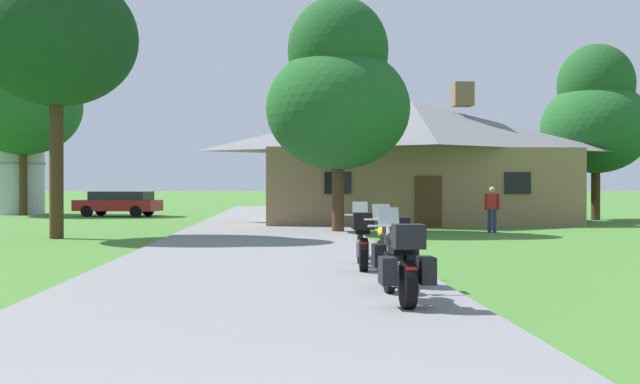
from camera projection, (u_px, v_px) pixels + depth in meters
ground_plane at (266, 241)px, 22.82m from camera, size 500.00×500.00×0.00m
asphalt_driveway at (264, 245)px, 20.82m from camera, size 6.40×80.00×0.06m
motorcycle_black_nearest_to_camera at (401, 263)px, 10.23m from camera, size 0.73×2.08×1.30m
motorcycle_yellow_second_in_row at (391, 250)px, 12.44m from camera, size 0.73×2.08×1.30m
motorcycle_red_farthest_in_row at (362, 240)px, 14.62m from camera, size 0.66×2.08×1.30m
stone_lodge at (412, 160)px, 34.22m from camera, size 14.13×8.26×6.51m
bystander_red_shirt_near_lodge at (492, 207)px, 26.64m from camera, size 0.51×0.35×1.67m
tree_left_far at (23, 92)px, 42.74m from camera, size 6.69×6.69×11.54m
tree_by_lodge_front at (338, 91)px, 26.63m from camera, size 5.20×5.20×8.53m
tree_right_of_lodge at (596, 115)px, 36.72m from camera, size 5.35×5.35×8.76m
tree_left_near at (56, 19)px, 23.67m from camera, size 5.19×5.19×10.49m
metal_silo_distant at (17, 157)px, 44.48m from camera, size 3.33×3.33×6.90m
parked_red_suv_far_left at (119, 203)px, 41.08m from camera, size 4.89×2.80×1.40m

